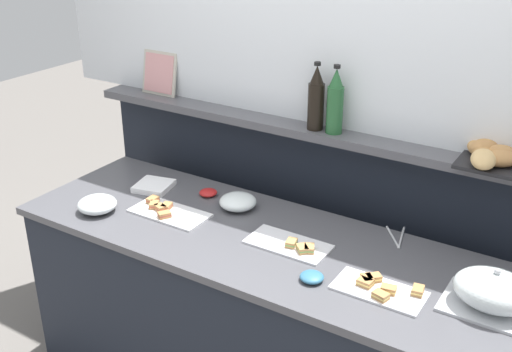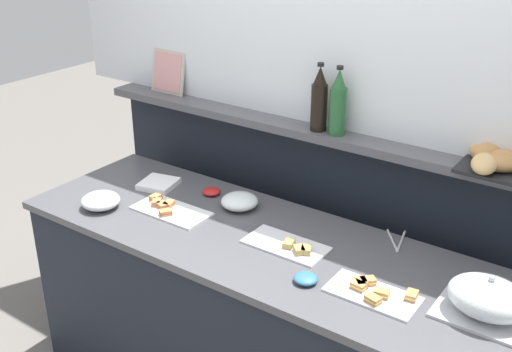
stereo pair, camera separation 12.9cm
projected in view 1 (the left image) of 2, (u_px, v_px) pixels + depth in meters
ground_plane at (319, 337)px, 3.53m from camera, size 12.00×12.00×0.00m
buffet_counter at (264, 327)px, 2.88m from camera, size 2.31×0.75×0.93m
back_ledge_unit at (320, 237)px, 3.21m from camera, size 2.59×0.22×1.29m
sandwich_platter_side at (167, 211)px, 2.90m from camera, size 0.37×0.18×0.04m
sandwich_platter_front at (291, 245)px, 2.62m from camera, size 0.35×0.18×0.04m
sandwich_platter_rear at (380, 289)px, 2.33m from camera, size 0.34×0.17×0.04m
serving_cloche at (494, 292)px, 2.20m from camera, size 0.34×0.24×0.17m
glass_bowl_large at (97, 205)px, 2.91m from camera, size 0.18×0.18×0.07m
glass_bowl_medium at (238, 202)px, 2.93m from camera, size 0.18×0.18×0.07m
condiment_bowl_teal at (312, 277)px, 2.39m from camera, size 0.09×0.09×0.03m
condiment_bowl_red at (208, 193)px, 3.07m from camera, size 0.09×0.09×0.03m
serving_tongs at (397, 238)px, 2.68m from camera, size 0.12×0.18×0.01m
napkin_stack at (154, 186)px, 3.14m from camera, size 0.20×0.20×0.03m
wine_bottle_green at (335, 103)px, 2.80m from camera, size 0.08×0.08×0.32m
wine_bottle_dark at (316, 99)px, 2.84m from camera, size 0.08×0.08×0.32m
bread_basket at (500, 158)px, 2.48m from camera, size 0.41×0.31×0.08m
framed_picture at (159, 73)px, 3.36m from camera, size 0.22×0.06×0.23m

